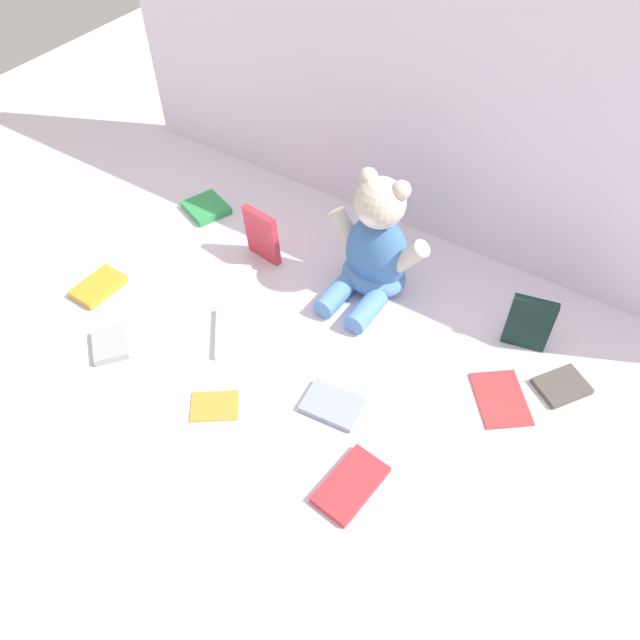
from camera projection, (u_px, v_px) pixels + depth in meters
name	position (u px, v px, depth m)	size (l,w,h in m)	color
ground_plane	(345.00, 322.00, 1.34)	(3.20, 3.20, 0.00)	silver
backdrop_drape	(445.00, 95.00, 1.28)	(1.75, 0.03, 0.72)	white
teddy_bear	(375.00, 251.00, 1.33)	(0.25, 0.22, 0.30)	#3F72B2
book_case_0	(234.00, 332.00, 1.31)	(0.08, 0.14, 0.02)	white
book_case_1	(215.00, 405.00, 1.19)	(0.07, 0.09, 0.01)	gold
book_case_2	(333.00, 405.00, 1.19)	(0.08, 0.11, 0.01)	#8E9BAC
book_case_3	(501.00, 398.00, 1.20)	(0.10, 0.13, 0.01)	#D13739
book_case_4	(529.00, 323.00, 1.26)	(0.09, 0.02, 0.12)	black
book_case_5	(99.00, 287.00, 1.40)	(0.07, 0.11, 0.02)	gold
book_case_6	(351.00, 485.00, 1.08)	(0.08, 0.14, 0.02)	red
book_case_7	(262.00, 235.00, 1.43)	(0.09, 0.02, 0.14)	#CA303F
book_case_8	(110.00, 345.00, 1.29)	(0.07, 0.09, 0.02)	#A0A3A3
book_case_9	(206.00, 208.00, 1.59)	(0.10, 0.10, 0.02)	#2F924A
book_case_10	(562.00, 386.00, 1.22)	(0.07, 0.10, 0.01)	#4E4743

